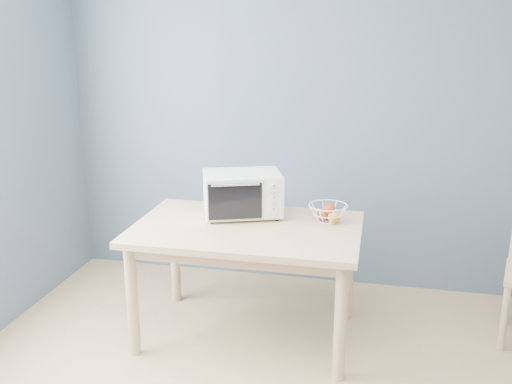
# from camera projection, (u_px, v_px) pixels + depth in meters

# --- Properties ---
(room) EXTENTS (4.01, 4.51, 2.61)m
(room) POSITION_uv_depth(u_px,v_px,m) (270.00, 208.00, 2.08)
(room) COLOR tan
(room) RESTS_ON ground
(dining_table) EXTENTS (1.40, 0.90, 0.75)m
(dining_table) POSITION_uv_depth(u_px,v_px,m) (247.00, 241.00, 3.56)
(dining_table) COLOR #D6B480
(dining_table) RESTS_ON ground
(toaster_oven) EXTENTS (0.57, 0.50, 0.29)m
(toaster_oven) POSITION_uv_depth(u_px,v_px,m) (240.00, 193.00, 3.68)
(toaster_oven) COLOR white
(toaster_oven) RESTS_ON dining_table
(fruit_basket) EXTENTS (0.32, 0.32, 0.13)m
(fruit_basket) POSITION_uv_depth(u_px,v_px,m) (328.00, 212.00, 3.59)
(fruit_basket) COLOR white
(fruit_basket) RESTS_ON dining_table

